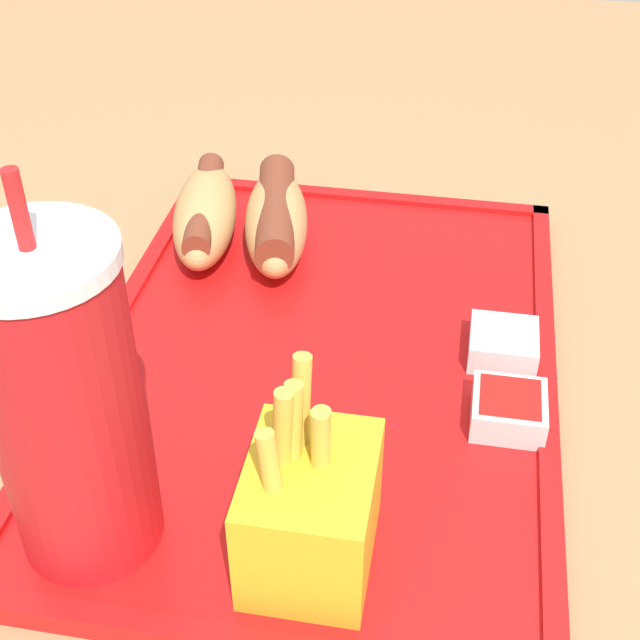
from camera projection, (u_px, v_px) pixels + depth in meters
dining_table at (299, 620)px, 0.83m from camera, size 1.48×1.09×0.71m
food_tray at (320, 362)px, 0.57m from camera, size 0.43×0.30×0.01m
soda_cup at (66, 407)px, 0.41m from camera, size 0.07×0.07×0.21m
hot_dog_far at (205, 213)px, 0.67m from camera, size 0.14×0.07×0.05m
hot_dog_near at (276, 219)px, 0.66m from camera, size 0.14×0.07×0.05m
fries_carton at (309, 508)px, 0.43m from camera, size 0.08×0.06×0.11m
sauce_cup_mayo at (503, 343)px, 0.57m from camera, size 0.04×0.04×0.02m
sauce_cup_ketchup at (509, 409)px, 0.52m from camera, size 0.04×0.04×0.02m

